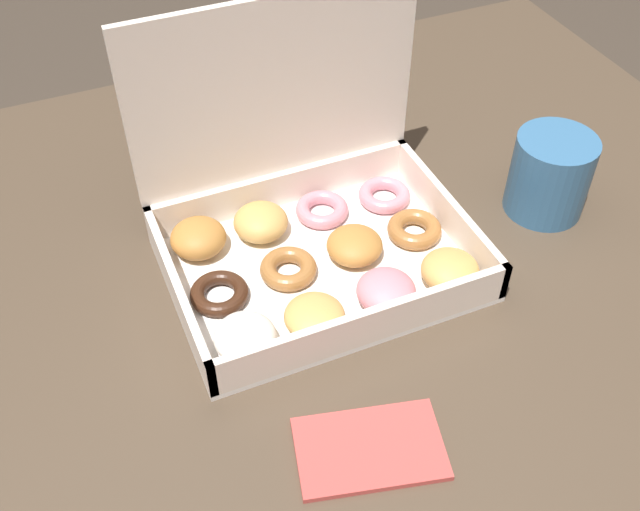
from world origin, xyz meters
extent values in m
cube|color=#4C3D2D|center=(0.00, 0.00, 0.72)|extent=(0.99, 1.02, 0.03)
cylinder|color=#4C3D2D|center=(0.45, 0.46, 0.35)|extent=(0.06, 0.06, 0.71)
cube|color=white|center=(-0.05, 0.07, 0.74)|extent=(0.30, 0.22, 0.01)
cube|color=silver|center=(-0.05, -0.04, 0.76)|extent=(0.30, 0.01, 0.04)
cube|color=silver|center=(-0.05, 0.18, 0.76)|extent=(0.30, 0.01, 0.04)
cube|color=silver|center=(-0.20, 0.07, 0.76)|extent=(0.01, 0.22, 0.04)
cube|color=silver|center=(0.10, 0.07, 0.76)|extent=(0.01, 0.22, 0.04)
cube|color=silver|center=(-0.05, 0.19, 0.88)|extent=(0.30, 0.01, 0.20)
ellipsoid|color=white|center=(-0.16, 0.00, 0.76)|extent=(0.06, 0.06, 0.03)
ellipsoid|color=tan|center=(-0.09, 0.00, 0.76)|extent=(0.06, 0.06, 0.03)
ellipsoid|color=pink|center=(-0.01, 0.00, 0.76)|extent=(0.06, 0.06, 0.03)
ellipsoid|color=tan|center=(0.06, 0.00, 0.76)|extent=(0.06, 0.06, 0.03)
torus|color=#381E11|center=(-0.16, 0.07, 0.75)|extent=(0.06, 0.06, 0.01)
torus|color=#9E6633|center=(-0.09, 0.07, 0.75)|extent=(0.06, 0.06, 0.02)
ellipsoid|color=#B77A38|center=(-0.01, 0.07, 0.76)|extent=(0.06, 0.06, 0.03)
torus|color=#9E6633|center=(0.06, 0.07, 0.75)|extent=(0.06, 0.06, 0.02)
ellipsoid|color=#B77A38|center=(-0.16, 0.14, 0.76)|extent=(0.06, 0.06, 0.03)
ellipsoid|color=tan|center=(-0.09, 0.14, 0.76)|extent=(0.06, 0.06, 0.03)
torus|color=pink|center=(-0.02, 0.14, 0.75)|extent=(0.06, 0.06, 0.02)
torus|color=pink|center=(0.06, 0.14, 0.75)|extent=(0.06, 0.06, 0.02)
cylinder|color=teal|center=(0.22, 0.06, 0.78)|extent=(0.09, 0.09, 0.09)
cylinder|color=black|center=(0.22, 0.06, 0.82)|extent=(0.07, 0.07, 0.01)
cube|color=#CC4C47|center=(-0.10, -0.14, 0.74)|extent=(0.14, 0.10, 0.01)
camera|label=1|loc=(-0.26, -0.42, 1.29)|focal=42.00mm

